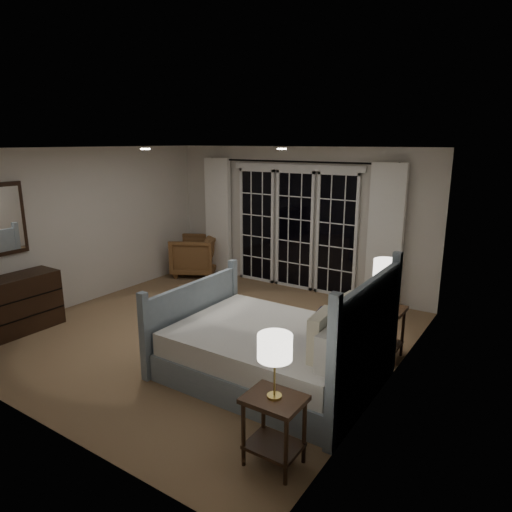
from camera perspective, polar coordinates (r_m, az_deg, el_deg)
The scene contains 19 objects.
floor at distance 6.46m, azimuth -6.04°, elevation -9.51°, with size 5.00×5.00×0.00m, color brown.
ceiling at distance 5.92m, azimuth -6.68°, elevation 13.24°, with size 5.00×5.00×0.00m, color silver.
wall_left at distance 7.88m, azimuth -20.53°, elevation 3.50°, with size 0.02×5.00×2.50m, color beige.
wall_right at distance 4.91m, azimuth 16.79°, elevation -2.25°, with size 0.02×5.00×2.50m, color beige.
wall_back at distance 8.11m, azimuth 5.01°, elevation 4.63°, with size 5.00×0.02×2.50m, color beige.
wall_front at distance 4.51m, azimuth -27.07°, elevation -4.66°, with size 5.00×0.02×2.50m, color beige.
french_doors at distance 8.10m, azimuth 4.85°, elevation 3.48°, with size 2.50×0.04×2.20m.
curtain_rod at distance 7.92m, azimuth 4.81°, elevation 11.69°, with size 0.03×0.03×3.50m, color black.
curtain_left at distance 8.92m, azimuth -4.76°, elevation 4.86°, with size 0.55×0.10×2.25m, color white.
curtain_right at distance 7.39m, azimuth 15.86°, elevation 2.41°, with size 0.55×0.10×2.25m, color white.
downlight_a at distance 5.95m, azimuth 3.24°, elevation 13.22°, with size 0.12×0.12×0.01m, color white.
downlight_b at distance 6.04m, azimuth -13.67°, elevation 12.87°, with size 0.12×0.12×0.01m, color white.
bed at distance 5.17m, azimuth 2.37°, elevation -11.69°, with size 2.27×1.63×1.33m.
nightstand_left at distance 3.90m, azimuth 2.27°, elevation -19.87°, with size 0.47×0.38×0.61m.
nightstand_right at distance 5.81m, azimuth 15.52°, elevation -8.20°, with size 0.50×0.40×0.65m.
lamp_left at distance 3.59m, azimuth 2.37°, elevation -11.43°, with size 0.28×0.28×0.53m.
lamp_right at distance 5.59m, azimuth 15.98°, elevation -1.63°, with size 0.31×0.31×0.59m.
armchair at distance 9.11m, azimuth -7.70°, elevation 0.08°, with size 0.83×0.85×0.78m, color brown.
dresser at distance 7.14m, azimuth -27.73°, elevation -5.38°, with size 0.48×1.12×0.80m.
Camera 1 is at (3.80, -4.54, 2.59)m, focal length 32.00 mm.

